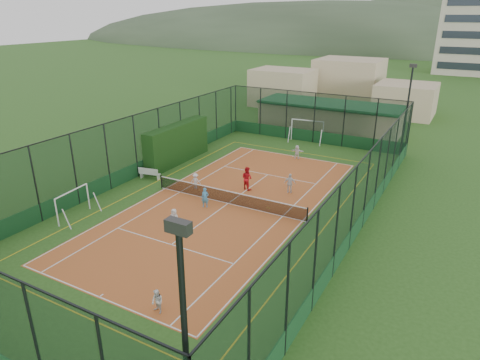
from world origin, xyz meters
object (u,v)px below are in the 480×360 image
Objects in this scene: clubhouse at (329,117)px; futsal_goal_far at (307,131)px; coach at (247,178)px; white_bench at (150,173)px; child_far_back at (297,152)px; child_near_left at (174,219)px; futsal_goal_near at (73,204)px; child_far_right at (290,183)px; floodlight_ne at (407,112)px; child_near_right at (157,302)px; child_far_left at (196,181)px; child_near_mid at (205,198)px.

futsal_goal_far is at bearing -97.66° from clubhouse.
futsal_goal_far is at bearing -72.97° from coach.
child_far_back is at bearing 41.14° from white_bench.
coach is (-0.59, -8.50, 0.26)m from child_far_back.
child_near_left reaches higher than child_far_back.
futsal_goal_near is 14.88m from child_far_right.
child_far_right is at bearing -113.68° from floodlight_ne.
futsal_goal_near is at bearing -124.96° from floodlight_ne.
floodlight_ne is at bearing -127.62° from child_far_right.
child_far_right is at bearing -148.81° from coach.
clubhouse is at bearing 76.41° from futsal_goal_far.
floodlight_ne reaches higher than child_far_back.
futsal_goal_far reaches higher than child_near_left.
futsal_goal_near reaches higher than child_near_right.
clubhouse reaches higher than child_near_left.
child_far_right is (-5.60, -12.78, -3.38)m from floodlight_ne.
clubhouse is 29.60m from futsal_goal_near.
child_far_right reaches higher than child_near_left.
white_bench is 0.51× the size of futsal_goal_far.
child_far_right is at bearing -51.14° from futsal_goal_near.
futsal_goal_far is 2.57× the size of child_near_left.
child_far_back reaches higher than child_far_left.
child_near_right is (-5.49, -28.01, -3.54)m from floodlight_ne.
futsal_goal_near is at bearing 53.45° from child_far_back.
floodlight_ne is 19.91m from child_far_left.
child_near_left is at bearing -92.19° from clubhouse.
child_near_right is at bearing -119.76° from futsal_goal_near.
child_near_left is at bearing -79.68° from futsal_goal_near.
child_near_mid is (-1.09, -23.20, -0.88)m from clubhouse.
futsal_goal_near reaches higher than child_far_left.
white_bench is at bearing 125.49° from child_near_left.
futsal_goal_near is at bearing -178.19° from child_near_left.
child_near_left is 16.20m from child_far_back.
child_near_left is 9.44m from child_far_right.
child_near_mid reaches higher than white_bench.
floodlight_ne reaches higher than child_far_left.
clubhouse is 5.07m from futsal_goal_far.
floodlight_ne is at bearing -159.56° from child_far_back.
child_far_back is at bearing -87.23° from clubhouse.
child_far_left is 0.96× the size of child_far_back.
clubhouse is 12.81× the size of child_far_left.
futsal_goal_far is 5.73m from child_far_back.
child_far_left is (-2.42, 2.40, -0.09)m from child_near_mid.
child_near_right is 14.67m from coach.
clubhouse reaches higher than futsal_goal_far.
child_far_back is at bearing -122.60° from child_far_left.
futsal_goal_near is at bearing 170.01° from child_near_right.
futsal_goal_near reaches higher than child_near_left.
child_near_mid is 1.19× the size of child_near_right.
child_far_back is (-2.60, 22.82, 0.04)m from child_near_right.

